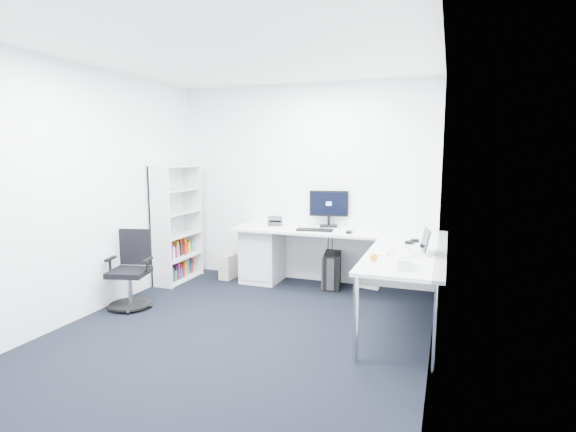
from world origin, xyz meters
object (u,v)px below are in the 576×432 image
(task_chair, at_px, (129,270))
(monitor, at_px, (329,208))
(bookshelf, at_px, (177,224))
(l_desk, at_px, (328,267))
(laptop, at_px, (402,240))

(task_chair, distance_m, monitor, 2.63)
(bookshelf, relative_size, task_chair, 1.81)
(bookshelf, relative_size, monitor, 3.09)
(l_desk, height_order, monitor, monitor)
(monitor, bearing_deg, bookshelf, -176.07)
(monitor, distance_m, laptop, 1.69)
(l_desk, xyz_separation_m, monitor, (-0.16, 0.59, 0.65))
(task_chair, height_order, laptop, laptop)
(laptop, bearing_deg, monitor, 119.16)
(bookshelf, xyz_separation_m, monitor, (2.02, 0.54, 0.24))
(task_chair, relative_size, monitor, 1.71)
(task_chair, xyz_separation_m, monitor, (1.90, 1.71, 0.60))
(laptop, bearing_deg, bookshelf, 155.41)
(laptop, bearing_deg, task_chair, 176.89)
(task_chair, bearing_deg, bookshelf, 81.58)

